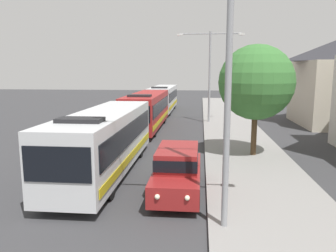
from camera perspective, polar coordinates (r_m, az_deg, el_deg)
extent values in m
cube|color=silver|center=(16.42, -10.71, -2.20)|extent=(2.50, 11.03, 2.70)
cube|color=black|center=(16.04, -6.39, -1.09)|extent=(0.04, 10.15, 1.00)
cube|color=black|center=(16.76, -14.92, -0.90)|extent=(0.04, 10.15, 1.00)
cube|color=black|center=(11.30, -18.68, -6.35)|extent=(2.30, 0.04, 1.20)
cube|color=gold|center=(16.29, -6.28, -5.07)|extent=(0.03, 10.48, 0.36)
cube|color=black|center=(13.09, -14.96, 1.02)|extent=(1.75, 0.90, 0.16)
cylinder|color=black|center=(13.28, -10.12, -10.40)|extent=(0.28, 1.00, 1.00)
cylinder|color=black|center=(14.02, -18.93, -9.69)|extent=(0.28, 1.00, 1.00)
cylinder|color=black|center=(19.31, -4.93, -3.95)|extent=(0.28, 1.00, 1.00)
cylinder|color=black|center=(19.83, -11.20, -3.74)|extent=(0.28, 1.00, 1.00)
cube|color=maroon|center=(28.51, -3.64, 2.90)|extent=(2.50, 11.30, 2.70)
cube|color=black|center=(28.29, -1.11, 3.58)|extent=(0.04, 10.40, 1.00)
cube|color=black|center=(28.70, -6.16, 3.62)|extent=(0.04, 10.40, 1.00)
cube|color=black|center=(22.94, -5.94, 2.00)|extent=(2.30, 0.04, 1.20)
cube|color=gold|center=(28.43, -1.08, 1.28)|extent=(0.03, 10.73, 0.36)
cube|color=black|center=(25.05, -4.93, 5.25)|extent=(1.75, 0.90, 0.16)
cylinder|color=black|center=(25.09, -2.43, -0.77)|extent=(0.28, 1.00, 1.00)
cylinder|color=black|center=(25.49, -7.33, -0.68)|extent=(0.28, 1.00, 1.00)
cylinder|color=black|center=(31.57, -0.74, 1.37)|extent=(0.28, 1.00, 1.00)
cylinder|color=black|center=(31.89, -4.67, 1.43)|extent=(0.28, 1.00, 1.00)
cube|color=silver|center=(40.58, -0.85, 4.91)|extent=(2.50, 11.79, 2.70)
cube|color=black|center=(40.43, 0.95, 5.39)|extent=(0.04, 10.84, 1.00)
cube|color=black|center=(40.71, -2.63, 5.41)|extent=(0.04, 10.84, 1.00)
cube|color=black|center=(34.70, -1.96, 4.61)|extent=(2.30, 0.04, 1.20)
cube|color=gold|center=(40.53, 0.96, 3.76)|extent=(0.03, 11.20, 0.36)
cube|color=black|center=(36.98, -1.48, 6.67)|extent=(1.75, 0.90, 0.16)
cylinder|color=black|center=(36.97, 0.21, 2.58)|extent=(0.28, 1.00, 1.00)
cylinder|color=black|center=(37.24, -3.16, 2.62)|extent=(0.28, 1.00, 1.00)
cylinder|color=black|center=(43.79, 1.07, 3.67)|extent=(0.28, 1.00, 1.00)
cylinder|color=black|center=(44.02, -1.79, 3.70)|extent=(0.28, 1.00, 1.00)
cube|color=maroon|center=(13.66, 1.64, -8.79)|extent=(1.84, 4.92, 0.80)
cube|color=maroon|center=(13.58, 1.70, -5.38)|extent=(1.62, 2.85, 0.80)
cube|color=black|center=(13.58, 1.70, -5.38)|extent=(1.66, 2.95, 0.44)
sphere|color=#F9EFCC|center=(11.36, -1.87, -12.15)|extent=(0.18, 0.18, 0.18)
sphere|color=#F9EFCC|center=(11.28, 3.35, -12.32)|extent=(0.18, 0.18, 0.18)
cylinder|color=black|center=(12.44, -2.74, -12.39)|extent=(0.22, 0.70, 0.70)
cylinder|color=black|center=(12.32, 5.01, -12.64)|extent=(0.22, 0.70, 0.70)
cylinder|color=black|center=(15.29, -1.06, -8.15)|extent=(0.22, 0.70, 0.70)
cylinder|color=black|center=(15.19, 5.16, -8.30)|extent=(0.22, 0.70, 0.70)
cylinder|color=gray|center=(9.95, 10.35, 6.10)|extent=(0.20, 0.20, 8.55)
cylinder|color=gray|center=(31.68, 7.21, 8.34)|extent=(0.20, 0.20, 8.42)
cylinder|color=gray|center=(31.85, 4.73, 15.61)|extent=(2.82, 0.10, 0.10)
cube|color=silver|center=(31.90, 2.09, 15.49)|extent=(0.56, 0.28, 0.16)
cylinder|color=gray|center=(31.92, 9.99, 15.49)|extent=(2.82, 0.10, 0.10)
cube|color=silver|center=(32.04, 12.60, 15.24)|extent=(0.56, 0.28, 0.16)
cylinder|color=#4C3823|center=(19.72, 14.64, -1.28)|extent=(0.32, 0.32, 2.49)
sphere|color=#387033|center=(19.40, 15.01, 7.31)|extent=(4.25, 4.25, 4.25)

